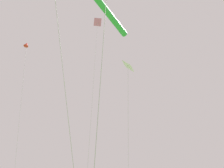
{
  "coord_description": "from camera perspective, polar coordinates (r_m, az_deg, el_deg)",
  "views": [
    {
      "loc": [
        -10.64,
        3.23,
        1.77
      ],
      "look_at": [
        -0.22,
        9.18,
        9.66
      ],
      "focal_mm": 42.01,
      "sensor_mm": 36.0,
      "label": 1
    }
  ],
  "objects": [
    {
      "name": "small_kite_streamer_purple",
      "position": [
        31.24,
        -3.32,
        10.93
      ],
      "size": [
        1.46,
        1.27,
        26.0
      ],
      "rotation": [
        0.0,
        0.0,
        0.68
      ],
      "color": "pink",
      "rests_on": "ground"
    },
    {
      "name": "small_kite_box_yellow",
      "position": [
        33.89,
        -18.16,
        7.66
      ],
      "size": [
        2.72,
        1.5,
        23.75
      ],
      "rotation": [
        0.0,
        0.0,
        0.68
      ],
      "color": "red",
      "rests_on": "ground"
    },
    {
      "name": "small_kite_stunt_black",
      "position": [
        23.19,
        3.5,
        2.56
      ],
      "size": [
        1.67,
        1.57,
        16.43
      ],
      "rotation": [
        0.0,
        0.0,
        -1.32
      ],
      "color": "white",
      "rests_on": "ground"
    }
  ]
}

